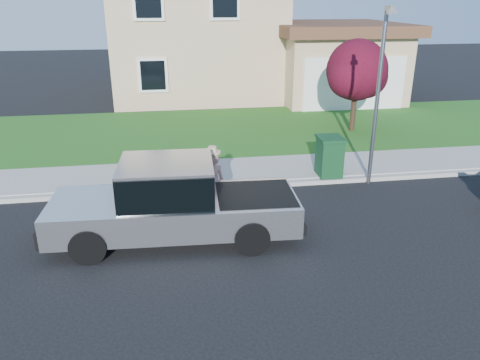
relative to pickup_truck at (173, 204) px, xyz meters
name	(u,v)px	position (x,y,z in m)	size (l,w,h in m)	color
ground	(253,240)	(1.63, -0.38, -0.80)	(80.00, 80.00, 0.00)	black
curb	(270,184)	(2.63, 2.52, -0.74)	(40.00, 0.20, 0.12)	gray
sidewalk	(262,170)	(2.63, 3.62, -0.73)	(40.00, 2.00, 0.15)	gray
lawn	(239,130)	(2.63, 8.12, -0.75)	(40.00, 7.00, 0.10)	#175117
house	(222,31)	(2.95, 16.01, 2.37)	(14.00, 11.30, 6.85)	tan
pickup_truck	(173,204)	(0.00, 0.00, 0.00)	(5.31, 2.14, 1.72)	black
woman	(213,182)	(0.94, 1.18, -0.03)	(0.56, 0.40, 1.63)	#E6957E
ornamental_tree	(357,73)	(6.84, 7.30, 1.43)	(2.44, 2.20, 3.34)	black
trash_bin	(329,156)	(4.34, 2.76, -0.09)	(0.68, 0.78, 1.10)	#0E361B
street_lamp	(379,88)	(5.37, 2.32, 1.83)	(0.26, 0.60, 4.61)	slate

